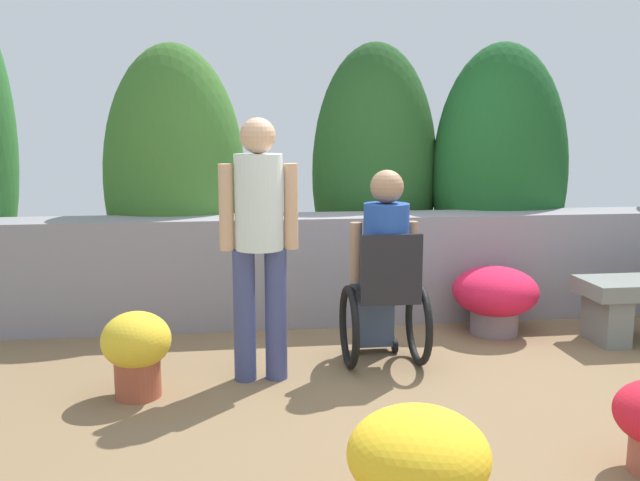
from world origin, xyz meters
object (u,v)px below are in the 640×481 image
object	(u,v)px
flower_pot_purple_near	(495,296)
person_in_wheelchair	(384,275)
person_standing_companion	(259,232)
flower_pot_small_foreground	(418,463)
flower_pot_terracotta_by_wall	(137,349)

from	to	relation	value
flower_pot_purple_near	person_in_wheelchair	bearing A→B (deg)	-151.03
person_standing_companion	flower_pot_purple_near	xyz separation A→B (m)	(1.86, 0.75, -0.65)
flower_pot_purple_near	flower_pot_small_foreground	xyz separation A→B (m)	(-1.32, -2.51, -0.02)
person_in_wheelchair	person_standing_companion	world-z (taller)	person_standing_companion
flower_pot_small_foreground	person_in_wheelchair	bearing A→B (deg)	81.22
flower_pot_small_foreground	flower_pot_terracotta_by_wall	bearing A→B (deg)	129.41
person_in_wheelchair	flower_pot_terracotta_by_wall	xyz separation A→B (m)	(-1.59, -0.37, -0.33)
person_in_wheelchair	flower_pot_purple_near	distance (m)	1.21
flower_pot_terracotta_by_wall	person_in_wheelchair	bearing A→B (deg)	13.23
person_in_wheelchair	flower_pot_terracotta_by_wall	size ratio (longest dim) A/B	2.55
person_standing_companion	flower_pot_small_foreground	bearing A→B (deg)	-85.77
flower_pot_purple_near	flower_pot_small_foreground	world-z (taller)	flower_pot_purple_near
person_standing_companion	flower_pot_terracotta_by_wall	bearing A→B (deg)	-178.32
person_standing_companion	flower_pot_purple_near	size ratio (longest dim) A/B	2.50
person_standing_companion	flower_pot_terracotta_by_wall	distance (m)	1.02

